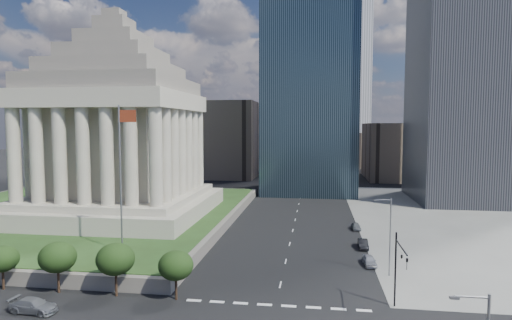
% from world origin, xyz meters
% --- Properties ---
extents(ground, '(500.00, 500.00, 0.00)m').
position_xyz_m(ground, '(0.00, 100.00, 0.00)').
color(ground, black).
rests_on(ground, ground).
extents(plaza_terrace, '(66.00, 70.00, 1.80)m').
position_xyz_m(plaza_terrace, '(-45.00, 50.00, 0.90)').
color(plaza_terrace, '#676259').
rests_on(plaza_terrace, ground).
extents(plaza_lawn, '(64.00, 68.00, 0.10)m').
position_xyz_m(plaza_lawn, '(-45.00, 50.00, 1.85)').
color(plaza_lawn, '#253D19').
rests_on(plaza_lawn, plaza_terrace).
extents(war_memorial, '(34.00, 34.00, 39.00)m').
position_xyz_m(war_memorial, '(-34.00, 48.00, 21.40)').
color(war_memorial, '#9D9384').
rests_on(war_memorial, plaza_lawn).
extents(flagpole, '(2.52, 0.24, 20.00)m').
position_xyz_m(flagpole, '(-21.83, 24.00, 13.11)').
color(flagpole, slate).
rests_on(flagpole, plaza_lawn).
extents(midrise_glass, '(26.00, 26.00, 60.00)m').
position_xyz_m(midrise_glass, '(2.00, 95.00, 30.00)').
color(midrise_glass, black).
rests_on(midrise_glass, ground).
extents(highrise_ne, '(26.00, 28.00, 100.00)m').
position_xyz_m(highrise_ne, '(42.00, 85.00, 50.00)').
color(highrise_ne, black).
rests_on(highrise_ne, ground).
extents(building_filler_ne, '(20.00, 30.00, 20.00)m').
position_xyz_m(building_filler_ne, '(32.00, 130.00, 10.00)').
color(building_filler_ne, brown).
rests_on(building_filler_ne, ground).
extents(building_filler_nw, '(24.00, 30.00, 28.00)m').
position_xyz_m(building_filler_nw, '(-30.00, 130.00, 14.00)').
color(building_filler_nw, brown).
rests_on(building_filler_nw, ground).
extents(traffic_signal_ne, '(0.30, 5.74, 8.00)m').
position_xyz_m(traffic_signal_ne, '(12.50, 13.70, 5.25)').
color(traffic_signal_ne, black).
rests_on(traffic_signal_ne, ground).
extents(street_lamp_north, '(2.13, 0.22, 10.00)m').
position_xyz_m(street_lamp_north, '(13.33, 25.00, 5.66)').
color(street_lamp_north, slate).
rests_on(street_lamp_north, ground).
extents(suv_grey, '(2.42, 5.16, 1.46)m').
position_xyz_m(suv_grey, '(-24.42, 8.77, 0.73)').
color(suv_grey, slate).
rests_on(suv_grey, ground).
extents(parked_sedan_near, '(4.01, 1.85, 1.33)m').
position_xyz_m(parked_sedan_near, '(11.50, 28.86, 0.67)').
color(parked_sedan_near, '#9C9DA5').
rests_on(parked_sedan_near, ground).
extents(parked_sedan_mid, '(1.52, 4.17, 1.37)m').
position_xyz_m(parked_sedan_mid, '(11.50, 37.16, 0.68)').
color(parked_sedan_mid, black).
rests_on(parked_sedan_mid, ground).
extents(parked_sedan_far, '(3.84, 1.71, 1.28)m').
position_xyz_m(parked_sedan_far, '(11.50, 49.26, 0.64)').
color(parked_sedan_far, slate).
rests_on(parked_sedan_far, ground).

